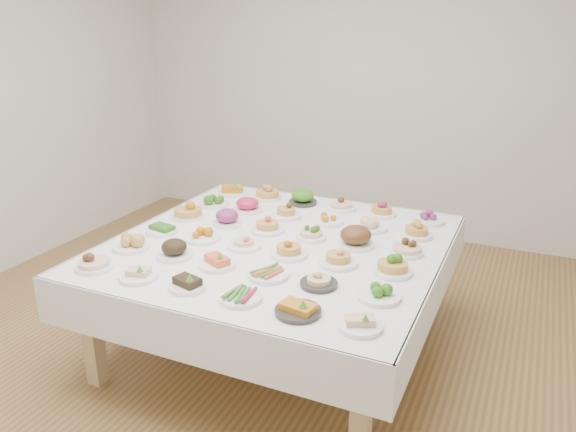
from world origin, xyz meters
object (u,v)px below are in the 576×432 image
at_px(display_table, 278,253).
at_px(dish_18, 188,209).
at_px(dish_35, 427,217).
at_px(dish_0, 94,259).

relative_size(display_table, dish_18, 9.67).
xyz_separation_m(display_table, dish_18, (-0.78, 0.15, 0.14)).
bearing_deg(display_table, dish_18, 168.93).
bearing_deg(display_table, dish_35, 44.41).
bearing_deg(dish_0, dish_18, 89.91).
bearing_deg(dish_35, display_table, -135.59).
xyz_separation_m(dish_18, dish_35, (1.56, 0.62, -0.03)).
height_order(dish_0, dish_35, dish_0).
bearing_deg(dish_0, display_table, 45.13).
bearing_deg(dish_18, dish_35, 21.48).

